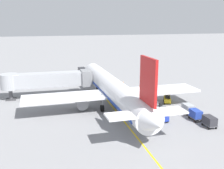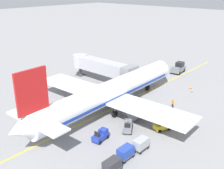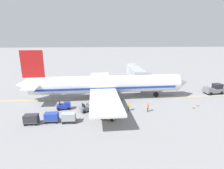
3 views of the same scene
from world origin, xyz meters
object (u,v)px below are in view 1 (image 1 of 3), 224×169
at_px(baggage_tug_trailing, 167,99).
at_px(ground_crew_marshaller, 141,100).
at_px(baggage_cart_second_in_train, 195,114).
at_px(baggage_tug_spare, 161,116).
at_px(safety_cone_nose_right, 117,81).
at_px(baggage_cart_third_in_train, 210,121).
at_px(ground_crew_loader, 143,93).
at_px(parked_airliner, 113,89).
at_px(baggage_tug_lead, 157,107).
at_px(safety_cone_nose_left, 123,82).
at_px(ground_crew_wing_walker, 140,89).
at_px(baggage_cart_front, 188,108).
at_px(jet_bridge, 48,80).
at_px(pushback_tractor, 83,73).

xyz_separation_m(baggage_tug_trailing, ground_crew_marshaller, (-5.18, -0.31, 0.24)).
bearing_deg(baggage_cart_second_in_train, baggage_tug_spare, 168.99).
bearing_deg(baggage_tug_trailing, safety_cone_nose_right, 104.24).
relative_size(baggage_cart_third_in_train, ground_crew_loader, 1.72).
bearing_deg(parked_airliner, baggage_tug_lead, -28.81).
height_order(baggage_tug_trailing, baggage_cart_second_in_train, baggage_tug_trailing).
distance_m(parked_airliner, ground_crew_loader, 8.29).
xyz_separation_m(ground_crew_marshaller, safety_cone_nose_left, (1.66, 16.84, -0.66)).
xyz_separation_m(baggage_cart_third_in_train, ground_crew_wing_walker, (-3.38, 19.35, 0.00)).
height_order(baggage_cart_front, ground_crew_loader, ground_crew_loader).
xyz_separation_m(baggage_tug_spare, baggage_cart_second_in_train, (5.15, -1.00, 0.24)).
xyz_separation_m(baggage_cart_second_in_train, baggage_cart_third_in_train, (0.44, -2.97, 0.00)).
distance_m(parked_airliner, safety_cone_nose_right, 19.10).
height_order(baggage_tug_lead, baggage_cart_front, baggage_tug_lead).
distance_m(baggage_tug_lead, ground_crew_loader, 7.59).
bearing_deg(ground_crew_loader, baggage_cart_third_in_train, -75.74).
relative_size(baggage_tug_lead, ground_crew_loader, 1.62).
xyz_separation_m(parked_airliner, baggage_tug_trailing, (10.21, 0.03, -2.47)).
height_order(baggage_tug_lead, baggage_tug_trailing, same).
bearing_deg(baggage_tug_lead, baggage_tug_trailing, 45.63).
bearing_deg(jet_bridge, baggage_cart_second_in_train, -40.35).
distance_m(jet_bridge, safety_cone_nose_right, 18.89).
xyz_separation_m(baggage_cart_second_in_train, safety_cone_nose_left, (-3.87, 25.57, -0.66)).
bearing_deg(baggage_cart_front, safety_cone_nose_left, 100.32).
bearing_deg(ground_crew_loader, baggage_tug_trailing, -50.16).
bearing_deg(ground_crew_marshaller, baggage_cart_front, -45.87).
relative_size(baggage_tug_trailing, baggage_tug_spare, 1.05).
relative_size(pushback_tractor, baggage_cart_second_in_train, 1.59).
height_order(baggage_cart_front, safety_cone_nose_right, baggage_cart_front).
xyz_separation_m(ground_crew_wing_walker, safety_cone_nose_right, (-1.97, 10.64, -0.66)).
relative_size(parked_airliner, baggage_tug_lead, 13.58).
xyz_separation_m(parked_airliner, ground_crew_loader, (6.95, 3.94, -2.23)).
bearing_deg(jet_bridge, baggage_cart_third_in_train, -44.11).
bearing_deg(parked_airliner, baggage_cart_second_in_train, -40.50).
distance_m(parked_airliner, baggage_tug_lead, 7.95).
bearing_deg(baggage_cart_second_in_train, safety_cone_nose_left, 98.60).
xyz_separation_m(baggage_tug_lead, baggage_cart_front, (4.22, -2.63, 0.24)).
bearing_deg(baggage_cart_third_in_train, jet_bridge, 135.89).
relative_size(ground_crew_wing_walker, safety_cone_nose_right, 2.86).
distance_m(baggage_cart_second_in_train, baggage_cart_third_in_train, 3.01).
bearing_deg(baggage_cart_third_in_train, baggage_tug_lead, 117.69).
height_order(baggage_cart_third_in_train, safety_cone_nose_left, baggage_cart_third_in_train).
distance_m(pushback_tractor, ground_crew_wing_walker, 20.72).
height_order(baggage_tug_trailing, ground_crew_loader, ground_crew_loader).
bearing_deg(baggage_cart_third_in_train, baggage_tug_trailing, 93.75).
bearing_deg(baggage_cart_front, safety_cone_nose_right, 102.08).
relative_size(ground_crew_marshaller, safety_cone_nose_left, 2.86).
distance_m(baggage_cart_third_in_train, ground_crew_loader, 16.43).
bearing_deg(baggage_tug_trailing, parked_airliner, -179.82).
height_order(jet_bridge, ground_crew_loader, jet_bridge).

